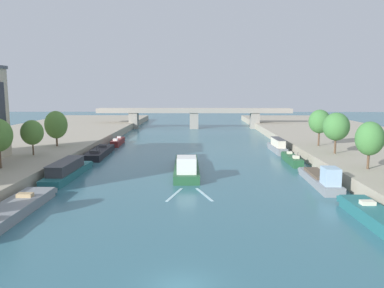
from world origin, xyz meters
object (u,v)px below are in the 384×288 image
(barge_midriver, at_px, (187,167))
(moored_boat_right_far, at_px, (277,146))
(moored_boat_left_far, at_px, (11,210))
(tree_right_third, at_px, (370,139))
(moored_boat_right_second, at_px, (321,179))
(tree_right_end_of_row, at_px, (320,122))
(moored_boat_left_near, at_px, (68,170))
(tree_left_midway, at_px, (56,125))
(moored_boat_right_downstream, at_px, (380,219))
(tree_left_by_lamp, at_px, (32,132))
(bridge_far, at_px, (194,115))
(tree_right_nearest, at_px, (336,127))
(moored_boat_left_lone, at_px, (100,152))
(moored_boat_right_near, at_px, (292,159))
(moored_boat_left_upstream, at_px, (118,142))

(barge_midriver, distance_m, moored_boat_right_far, 27.08)
(moored_boat_left_far, bearing_deg, tree_right_third, 19.05)
(moored_boat_right_second, distance_m, tree_right_end_of_row, 25.35)
(moored_boat_left_near, distance_m, tree_left_midway, 20.31)
(moored_boat_left_far, bearing_deg, moored_boat_right_downstream, -3.87)
(moored_boat_right_far, distance_m, tree_left_by_lamp, 46.50)
(tree_right_end_of_row, bearing_deg, bridge_far, 115.35)
(moored_boat_left_far, xyz_separation_m, tree_left_by_lamp, (-8.44, 24.90, 5.11))
(tree_left_by_lamp, distance_m, tree_right_nearest, 50.63)
(moored_boat_left_far, height_order, bridge_far, bridge_far)
(moored_boat_left_lone, bearing_deg, tree_left_by_lamp, -127.09)
(moored_boat_right_near, height_order, tree_right_nearest, tree_right_nearest)
(tree_right_third, bearing_deg, bridge_far, 108.22)
(moored_boat_left_far, relative_size, moored_boat_left_upstream, 1.49)
(moored_boat_left_near, relative_size, tree_left_midway, 2.30)
(moored_boat_left_upstream, bearing_deg, moored_boat_left_near, -90.53)
(tree_left_by_lamp, bearing_deg, tree_right_third, -11.65)
(moored_boat_right_downstream, height_order, tree_left_by_lamp, tree_left_by_lamp)
(moored_boat_right_second, relative_size, moored_boat_right_near, 1.32)
(moored_boat_right_near, height_order, tree_right_third, tree_right_third)
(moored_boat_right_second, height_order, moored_boat_right_near, moored_boat_right_second)
(moored_boat_left_lone, height_order, moored_boat_right_near, moored_boat_right_near)
(moored_boat_left_near, bearing_deg, barge_midriver, 10.45)
(moored_boat_left_far, xyz_separation_m, moored_boat_left_lone, (-0.24, 35.74, 0.06))
(tree_right_nearest, bearing_deg, moored_boat_right_near, 169.50)
(moored_boat_left_far, relative_size, moored_boat_right_second, 1.16)
(moored_boat_right_second, xyz_separation_m, tree_right_third, (6.84, 1.67, 5.16))
(moored_boat_right_second, bearing_deg, tree_left_midway, 152.88)
(moored_boat_left_upstream, distance_m, bridge_far, 41.80)
(moored_boat_right_second, bearing_deg, moored_boat_left_upstream, 132.78)
(tree_right_third, distance_m, tree_right_end_of_row, 22.00)
(moored_boat_left_near, distance_m, tree_right_nearest, 43.82)
(tree_right_end_of_row, bearing_deg, moored_boat_left_near, -155.45)
(moored_boat_left_lone, relative_size, moored_boat_right_near, 1.49)
(moored_boat_left_far, distance_m, tree_right_third, 44.77)
(moored_boat_left_far, bearing_deg, tree_left_by_lamp, 108.72)
(moored_boat_left_upstream, height_order, tree_left_midway, tree_left_midway)
(moored_boat_right_downstream, bearing_deg, tree_left_by_lamp, 148.26)
(moored_boat_left_near, height_order, tree_left_midway, tree_left_midway)
(moored_boat_left_upstream, bearing_deg, moored_boat_right_far, -16.25)
(moored_boat_right_near, relative_size, tree_left_by_lamp, 1.79)
(moored_boat_right_downstream, bearing_deg, moored_boat_left_upstream, 123.83)
(moored_boat_right_downstream, height_order, moored_boat_right_second, moored_boat_right_second)
(moored_boat_right_near, height_order, bridge_far, bridge_far)
(bridge_far, bearing_deg, moored_boat_left_lone, -108.77)
(moored_boat_left_near, bearing_deg, tree_right_third, -3.55)
(moored_boat_right_near, relative_size, bridge_far, 0.16)
(moored_boat_left_upstream, xyz_separation_m, tree_left_midway, (-8.42, -15.57, 5.36))
(moored_boat_left_lone, height_order, moored_boat_right_far, moored_boat_right_far)
(moored_boat_left_near, relative_size, tree_right_nearest, 2.24)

